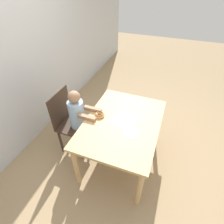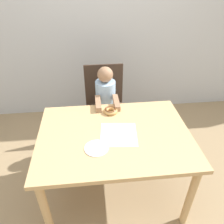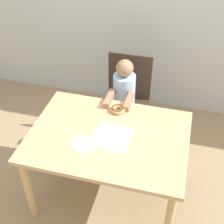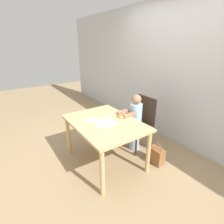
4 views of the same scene
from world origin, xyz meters
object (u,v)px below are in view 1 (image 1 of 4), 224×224
at_px(child_figure, 78,122).
at_px(donut, 100,115).
at_px(handbag, 94,119).
at_px(chair, 71,121).

height_order(child_figure, donut, child_figure).
bearing_deg(handbag, chair, 168.35).
relative_size(child_figure, donut, 7.95).
relative_size(chair, donut, 7.37).
bearing_deg(handbag, child_figure, -177.00).
relative_size(child_figure, handbag, 2.76).
bearing_deg(handbag, donut, -144.26).
bearing_deg(chair, child_figure, -90.00).
distance_m(chair, donut, 0.50).
bearing_deg(child_figure, donut, -86.58).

